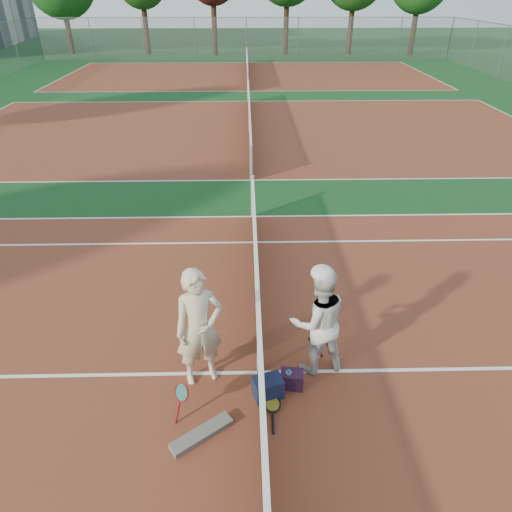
{
  "coord_description": "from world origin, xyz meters",
  "views": [
    {
      "loc": [
        -0.16,
        -5.09,
        5.12
      ],
      "look_at": [
        0.0,
        1.74,
        1.05
      ],
      "focal_mm": 32.0,
      "sensor_mm": 36.0,
      "label": 1
    }
  ],
  "objects_px": {
    "player_b": "(318,321)",
    "racket_spare": "(272,405)",
    "sports_bag_navy": "(268,388)",
    "net_main": "(259,348)",
    "water_bottle": "(288,380)",
    "racket_red": "(182,401)",
    "racket_black_held": "(314,350)",
    "sports_bag_purple": "(292,379)",
    "player_a": "(199,328)"
  },
  "relations": [
    {
      "from": "net_main",
      "to": "sports_bag_purple",
      "type": "distance_m",
      "value": 0.67
    },
    {
      "from": "player_b",
      "to": "racket_spare",
      "type": "relative_size",
      "value": 2.95
    },
    {
      "from": "net_main",
      "to": "player_b",
      "type": "bearing_deg",
      "value": 8.23
    },
    {
      "from": "racket_spare",
      "to": "sports_bag_navy",
      "type": "xyz_separation_m",
      "value": [
        -0.05,
        0.2,
        0.13
      ]
    },
    {
      "from": "player_b",
      "to": "sports_bag_navy",
      "type": "height_order",
      "value": "player_b"
    },
    {
      "from": "player_b",
      "to": "racket_black_held",
      "type": "relative_size",
      "value": 3.27
    },
    {
      "from": "player_a",
      "to": "player_b",
      "type": "bearing_deg",
      "value": -14.01
    },
    {
      "from": "player_b",
      "to": "racket_spare",
      "type": "height_order",
      "value": "player_b"
    },
    {
      "from": "racket_red",
      "to": "water_bottle",
      "type": "distance_m",
      "value": 1.56
    },
    {
      "from": "sports_bag_purple",
      "to": "water_bottle",
      "type": "distance_m",
      "value": 0.06
    },
    {
      "from": "racket_red",
      "to": "sports_bag_purple",
      "type": "height_order",
      "value": "racket_red"
    },
    {
      "from": "player_a",
      "to": "racket_red",
      "type": "distance_m",
      "value": 1.0
    },
    {
      "from": "sports_bag_purple",
      "to": "racket_spare",
      "type": "bearing_deg",
      "value": -128.91
    },
    {
      "from": "racket_black_held",
      "to": "water_bottle",
      "type": "bearing_deg",
      "value": 3.77
    },
    {
      "from": "player_a",
      "to": "sports_bag_navy",
      "type": "bearing_deg",
      "value": -42.42
    },
    {
      "from": "racket_spare",
      "to": "racket_black_held",
      "type": "bearing_deg",
      "value": -37.9
    },
    {
      "from": "player_a",
      "to": "player_b",
      "type": "height_order",
      "value": "player_a"
    },
    {
      "from": "racket_black_held",
      "to": "racket_spare",
      "type": "relative_size",
      "value": 0.9
    },
    {
      "from": "net_main",
      "to": "player_a",
      "type": "xyz_separation_m",
      "value": [
        -0.85,
        -0.06,
        0.44
      ]
    },
    {
      "from": "racket_red",
      "to": "sports_bag_navy",
      "type": "relative_size",
      "value": 1.39
    },
    {
      "from": "net_main",
      "to": "water_bottle",
      "type": "distance_m",
      "value": 0.63
    },
    {
      "from": "racket_red",
      "to": "player_b",
      "type": "bearing_deg",
      "value": -27.66
    },
    {
      "from": "racket_red",
      "to": "sports_bag_purple",
      "type": "relative_size",
      "value": 1.71
    },
    {
      "from": "racket_spare",
      "to": "sports_bag_purple",
      "type": "height_order",
      "value": "sports_bag_purple"
    },
    {
      "from": "player_b",
      "to": "sports_bag_navy",
      "type": "relative_size",
      "value": 4.32
    },
    {
      "from": "sports_bag_purple",
      "to": "player_a",
      "type": "bearing_deg",
      "value": 170.72
    },
    {
      "from": "racket_black_held",
      "to": "sports_bag_purple",
      "type": "height_order",
      "value": "racket_black_held"
    },
    {
      "from": "net_main",
      "to": "player_b",
      "type": "relative_size",
      "value": 6.2
    },
    {
      "from": "racket_black_held",
      "to": "sports_bag_navy",
      "type": "bearing_deg",
      "value": -3.18
    },
    {
      "from": "racket_spare",
      "to": "player_a",
      "type": "bearing_deg",
      "value": 61.29
    },
    {
      "from": "net_main",
      "to": "racket_black_held",
      "type": "distance_m",
      "value": 0.91
    },
    {
      "from": "player_a",
      "to": "racket_spare",
      "type": "distance_m",
      "value": 1.49
    },
    {
      "from": "racket_black_held",
      "to": "sports_bag_navy",
      "type": "relative_size",
      "value": 1.32
    },
    {
      "from": "net_main",
      "to": "racket_spare",
      "type": "bearing_deg",
      "value": -74.94
    },
    {
      "from": "racket_red",
      "to": "sports_bag_navy",
      "type": "bearing_deg",
      "value": -37.54
    },
    {
      "from": "water_bottle",
      "to": "racket_black_held",
      "type": "bearing_deg",
      "value": 47.73
    },
    {
      "from": "player_b",
      "to": "racket_red",
      "type": "height_order",
      "value": "player_b"
    },
    {
      "from": "player_b",
      "to": "water_bottle",
      "type": "relative_size",
      "value": 5.9
    },
    {
      "from": "player_a",
      "to": "sports_bag_purple",
      "type": "xyz_separation_m",
      "value": [
        1.33,
        -0.22,
        -0.81
      ]
    },
    {
      "from": "sports_bag_purple",
      "to": "water_bottle",
      "type": "bearing_deg",
      "value": -162.09
    },
    {
      "from": "player_b",
      "to": "water_bottle",
      "type": "height_order",
      "value": "player_b"
    },
    {
      "from": "racket_red",
      "to": "player_a",
      "type": "bearing_deg",
      "value": 21.05
    },
    {
      "from": "racket_red",
      "to": "racket_black_held",
      "type": "height_order",
      "value": "racket_red"
    },
    {
      "from": "player_a",
      "to": "racket_spare",
      "type": "relative_size",
      "value": 3.15
    },
    {
      "from": "sports_bag_navy",
      "to": "net_main",
      "type": "bearing_deg",
      "value": 104.92
    },
    {
      "from": "net_main",
      "to": "sports_bag_navy",
      "type": "distance_m",
      "value": 0.59
    },
    {
      "from": "racket_black_held",
      "to": "net_main",
      "type": "bearing_deg",
      "value": -32.09
    },
    {
      "from": "racket_red",
      "to": "sports_bag_purple",
      "type": "bearing_deg",
      "value": -34.84
    },
    {
      "from": "player_b",
      "to": "racket_black_held",
      "type": "distance_m",
      "value": 0.62
    },
    {
      "from": "player_a",
      "to": "sports_bag_purple",
      "type": "bearing_deg",
      "value": -29.6
    }
  ]
}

